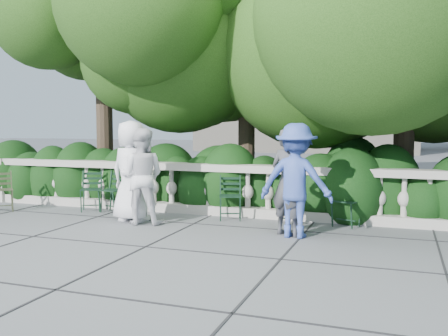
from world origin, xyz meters
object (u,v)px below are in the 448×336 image
(chair_e, at_px, (230,221))
(person_businessman, at_px, (132,171))
(chair_weathered, at_px, (3,213))
(chair_b, at_px, (91,212))
(person_older_blue, at_px, (296,180))
(person_casual_man, at_px, (141,176))
(chair_d, at_px, (342,228))
(person_woman_grey, at_px, (288,182))
(chair_a, at_px, (108,213))
(chair_c, at_px, (291,227))

(chair_e, distance_m, person_businessman, 2.02)
(chair_weathered, bearing_deg, person_businessman, -43.95)
(chair_b, height_order, person_older_blue, person_older_blue)
(person_casual_man, distance_m, person_older_blue, 2.80)
(chair_d, bearing_deg, person_woman_grey, -111.65)
(chair_b, relative_size, person_businessman, 0.46)
(chair_a, xyz_separation_m, chair_weathered, (-2.02, -0.65, 0.00))
(chair_weathered, bearing_deg, chair_a, -27.73)
(chair_e, distance_m, person_older_blue, 1.85)
(chair_weathered, relative_size, person_older_blue, 0.47)
(chair_b, xyz_separation_m, chair_weathered, (-1.63, -0.63, 0.00))
(chair_a, height_order, person_older_blue, person_older_blue)
(chair_e, bearing_deg, person_older_blue, -50.72)
(chair_b, relative_size, chair_e, 1.00)
(chair_a, xyz_separation_m, person_woman_grey, (3.82, -0.75, 0.86))
(chair_a, distance_m, person_older_blue, 4.14)
(chair_a, distance_m, person_casual_man, 1.60)
(chair_b, relative_size, chair_d, 1.00)
(chair_b, distance_m, chair_e, 2.97)
(chair_e, height_order, person_older_blue, person_older_blue)
(chair_weathered, relative_size, person_woman_grey, 0.49)
(chair_c, bearing_deg, chair_d, -0.34)
(chair_weathered, bearing_deg, person_woman_grey, -46.50)
(chair_a, height_order, person_woman_grey, person_woman_grey)
(chair_b, relative_size, person_older_blue, 0.47)
(person_older_blue, bearing_deg, person_casual_man, 0.80)
(chair_d, xyz_separation_m, person_older_blue, (-0.62, -0.93, 0.90))
(person_businessman, bearing_deg, person_older_blue, -174.28)
(chair_e, bearing_deg, chair_d, -16.74)
(chair_weathered, bearing_deg, chair_d, -39.01)
(chair_c, distance_m, person_older_blue, 1.18)
(chair_c, height_order, chair_weathered, same)
(person_woman_grey, bearing_deg, chair_weathered, 21.34)
(person_woman_grey, height_order, person_casual_man, person_woman_grey)
(chair_weathered, xyz_separation_m, person_casual_man, (3.18, -0.05, 0.85))
(person_older_blue, bearing_deg, person_woman_grey, -25.76)
(chair_a, xyz_separation_m, chair_d, (4.58, 0.11, 0.00))
(chair_e, xyz_separation_m, person_woman_grey, (1.24, -0.78, 0.86))
(chair_b, xyz_separation_m, person_businessman, (1.27, -0.54, 0.92))
(chair_b, relative_size, person_casual_man, 0.49)
(chair_d, relative_size, person_casual_man, 0.49)
(chair_d, xyz_separation_m, person_businessman, (-3.69, -0.68, 0.92))
(person_businessman, bearing_deg, chair_b, -12.70)
(chair_b, height_order, person_woman_grey, person_woman_grey)
(chair_weathered, bearing_deg, person_casual_man, -46.39)
(person_businessman, bearing_deg, chair_a, -22.26)
(chair_b, bearing_deg, person_older_blue, -36.60)
(chair_c, bearing_deg, chair_weathered, 172.37)
(chair_weathered, xyz_separation_m, person_businessman, (2.91, 0.08, 0.92))
(person_woman_grey, bearing_deg, person_casual_man, 21.20)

